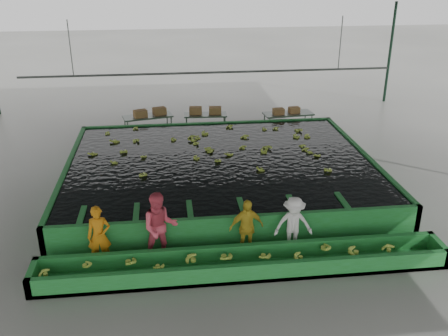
{
  "coord_description": "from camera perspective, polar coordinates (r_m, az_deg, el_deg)",
  "views": [
    {
      "loc": [
        -1.7,
        -13.6,
        7.08
      ],
      "look_at": [
        0.0,
        0.5,
        1.0
      ],
      "focal_mm": 40.0,
      "sensor_mm": 36.0,
      "label": 1
    }
  ],
  "objects": [
    {
      "name": "worker_a",
      "position": [
        12.63,
        -14.08,
        -7.54
      ],
      "size": [
        0.6,
        0.42,
        1.56
      ],
      "primitive_type": "imported",
      "rotation": [
        0.0,
        0.0,
        0.09
      ],
      "color": "#C5720F",
      "rests_on": "ground"
    },
    {
      "name": "worker_c",
      "position": [
        12.65,
        2.57,
        -6.8
      ],
      "size": [
        0.95,
        0.51,
        1.53
      ],
      "primitive_type": "imported",
      "rotation": [
        0.0,
        0.0,
        0.16
      ],
      "color": "gold",
      "rests_on": "ground"
    },
    {
      "name": "shed_roof",
      "position": [
        13.86,
        0.26,
        14.55
      ],
      "size": [
        20.0,
        22.0,
        0.04
      ],
      "primitive_type": "cube",
      "color": "gray",
      "rests_on": "shed_posts"
    },
    {
      "name": "floating_bananas",
      "position": [
        17.16,
        -0.72,
        1.89
      ],
      "size": [
        8.1,
        5.52,
        0.11
      ],
      "primitive_type": null,
      "color": "#9DB93A",
      "rests_on": "tank_water"
    },
    {
      "name": "packing_table_right",
      "position": [
        21.47,
        7.29,
        5.06
      ],
      "size": [
        2.14,
        1.05,
        0.94
      ],
      "primitive_type": null,
      "rotation": [
        0.0,
        0.0,
        0.11
      ],
      "color": "#59605B",
      "rests_on": "ground"
    },
    {
      "name": "box_stack_left",
      "position": [
        21.08,
        -8.44,
        5.94
      ],
      "size": [
        1.4,
        0.8,
        0.29
      ],
      "primitive_type": null,
      "rotation": [
        0.0,
        0.0,
        0.34
      ],
      "color": "brown",
      "rests_on": "packing_table_left"
    },
    {
      "name": "box_stack_right",
      "position": [
        21.24,
        7.13,
        6.2
      ],
      "size": [
        1.18,
        0.49,
        0.25
      ],
      "primitive_type": null,
      "rotation": [
        0.0,
        0.0,
        0.15
      ],
      "color": "brown",
      "rests_on": "packing_table_right"
    },
    {
      "name": "trough_bananas",
      "position": [
        12.14,
        2.35,
        -10.22
      ],
      "size": [
        8.41,
        0.56,
        0.11
      ],
      "primitive_type": null,
      "color": "#9DB93A",
      "rests_on": "sorting_trough"
    },
    {
      "name": "tank_water",
      "position": [
        16.42,
        -0.42,
        0.88
      ],
      "size": [
        9.7,
        7.7,
        0.0
      ],
      "primitive_type": "cube",
      "color": "black",
      "rests_on": "flotation_tank"
    },
    {
      "name": "cableway_rail",
      "position": [
        19.12,
        -1.64,
        10.85
      ],
      "size": [
        0.08,
        0.08,
        14.0
      ],
      "primitive_type": "cylinder",
      "color": "#59605B",
      "rests_on": "shed_roof"
    },
    {
      "name": "ground",
      "position": [
        15.42,
        0.22,
        -4.14
      ],
      "size": [
        80.0,
        80.0,
        0.0
      ],
      "primitive_type": "plane",
      "color": "gray",
      "rests_on": "ground"
    },
    {
      "name": "box_stack_mid",
      "position": [
        21.46,
        -2.14,
        6.22
      ],
      "size": [
        1.39,
        0.51,
        0.29
      ],
      "primitive_type": null,
      "rotation": [
        0.0,
        0.0,
        -0.1
      ],
      "color": "brown",
      "rests_on": "packing_table_mid"
    },
    {
      "name": "rail_hanger_left",
      "position": [
        19.14,
        -17.16,
        12.93
      ],
      "size": [
        0.04,
        0.04,
        2.0
      ],
      "primitive_type": "cylinder",
      "color": "#59605B",
      "rests_on": "shed_roof"
    },
    {
      "name": "shed_posts",
      "position": [
        14.45,
        0.24,
        4.7
      ],
      "size": [
        20.0,
        22.0,
        5.0
      ],
      "primitive_type": null,
      "color": "black",
      "rests_on": "ground"
    },
    {
      "name": "packing_table_mid",
      "position": [
        21.52,
        -2.12,
        5.12
      ],
      "size": [
        1.85,
        0.83,
        0.83
      ],
      "primitive_type": null,
      "rotation": [
        0.0,
        0.0,
        -0.06
      ],
      "color": "#59605B",
      "rests_on": "ground"
    },
    {
      "name": "worker_d",
      "position": [
        12.88,
        7.93,
        -6.43
      ],
      "size": [
        1.01,
        0.62,
        1.53
      ],
      "primitive_type": "imported",
      "rotation": [
        0.0,
        0.0,
        -0.05
      ],
      "color": "silver",
      "rests_on": "ground"
    },
    {
      "name": "sorting_trough",
      "position": [
        12.23,
        2.34,
        -10.8
      ],
      "size": [
        10.0,
        1.0,
        0.5
      ],
      "primitive_type": null,
      "color": "#1E722D",
      "rests_on": "ground"
    },
    {
      "name": "rail_hanger_right",
      "position": [
        20.01,
        13.17,
        13.74
      ],
      "size": [
        0.04,
        0.04,
        2.0
      ],
      "primitive_type": "cylinder",
      "color": "#59605B",
      "rests_on": "shed_roof"
    },
    {
      "name": "worker_b",
      "position": [
        12.44,
        -7.33,
        -6.74
      ],
      "size": [
        0.95,
        0.77,
        1.83
      ],
      "primitive_type": "imported",
      "rotation": [
        0.0,
        0.0,
        0.09
      ],
      "color": "#DA475A",
      "rests_on": "ground"
    },
    {
      "name": "flotation_tank",
      "position": [
        16.58,
        -0.41,
        -0.4
      ],
      "size": [
        10.0,
        8.0,
        0.9
      ],
      "primitive_type": null,
      "color": "#1E722D",
      "rests_on": "ground"
    },
    {
      "name": "packing_table_left",
      "position": [
        21.25,
        -8.65,
        4.76
      ],
      "size": [
        2.15,
        1.25,
        0.92
      ],
      "primitive_type": null,
      "rotation": [
        0.0,
        0.0,
        0.23
      ],
      "color": "#59605B",
      "rests_on": "ground"
    }
  ]
}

